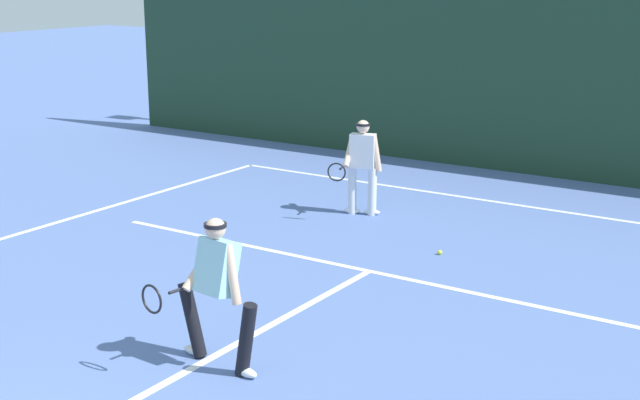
# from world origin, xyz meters

# --- Properties ---
(court_line_baseline_far) EXTENTS (10.43, 0.10, 0.01)m
(court_line_baseline_far) POSITION_xyz_m (0.00, 10.70, 0.00)
(court_line_baseline_far) COLOR white
(court_line_baseline_far) RESTS_ON ground_plane
(court_line_service) EXTENTS (8.51, 0.10, 0.01)m
(court_line_service) POSITION_xyz_m (0.00, 6.46, 0.00)
(court_line_service) COLOR white
(court_line_service) RESTS_ON ground_plane
(court_line_centre) EXTENTS (0.10, 6.40, 0.01)m
(court_line_centre) POSITION_xyz_m (0.00, 3.20, 0.00)
(court_line_centre) COLOR white
(court_line_centre) RESTS_ON ground_plane
(player_near) EXTENTS (1.10, 0.86, 1.53)m
(player_near) POSITION_xyz_m (0.17, 3.17, 0.84)
(player_near) COLOR black
(player_near) RESTS_ON ground_plane
(player_far) EXTENTS (0.64, 0.89, 1.53)m
(player_far) POSITION_xyz_m (-1.50, 8.78, 0.83)
(player_far) COLOR silver
(player_far) RESTS_ON ground_plane
(tennis_ball_extra) EXTENTS (0.07, 0.07, 0.07)m
(tennis_ball_extra) POSITION_xyz_m (0.47, 7.59, 0.03)
(tennis_ball_extra) COLOR #D1E033
(tennis_ball_extra) RESTS_ON ground_plane
(back_fence_windscreen) EXTENTS (20.27, 0.12, 3.54)m
(back_fence_windscreen) POSITION_xyz_m (0.00, 13.04, 1.77)
(back_fence_windscreen) COLOR #1F3B28
(back_fence_windscreen) RESTS_ON ground_plane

